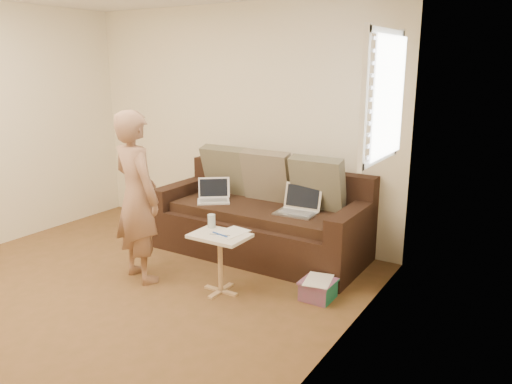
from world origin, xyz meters
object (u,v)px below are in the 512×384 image
laptop_white (213,202)px  person (137,197)px  side_table (220,263)px  laptop_silver (296,214)px  drinking_glass (212,221)px  striped_box (318,289)px  sofa (260,215)px

laptop_white → person: bearing=-133.9°
side_table → laptop_silver: bearing=74.7°
person → side_table: (0.81, 0.15, -0.52)m
laptop_white → drinking_glass: size_ratio=2.83×
drinking_glass → striped_box: drinking_glass is taller
sofa → person: (-0.63, -1.12, 0.36)m
laptop_silver → person: 1.54m
laptop_white → side_table: laptop_white is taller
laptop_silver → person: (-1.07, -1.07, 0.27)m
sofa → laptop_white: bearing=-166.6°
sofa → laptop_silver: bearing=-6.7°
laptop_silver → laptop_white: laptop_silver is taller
laptop_silver → sofa: bearing=170.0°
person → drinking_glass: size_ratio=13.16×
side_table → laptop_white: bearing=129.3°
sofa → laptop_silver: size_ratio=5.60×
striped_box → person: bearing=-163.4°
sofa → drinking_glass: size_ratio=18.33×
person → laptop_white: bearing=-80.2°
sofa → side_table: (0.18, -0.98, -0.16)m
laptop_silver → drinking_glass: drinking_glass is taller
person → side_table: person is taller
laptop_silver → striped_box: bearing=-51.5°
sofa → laptop_white: sofa is taller
person → side_table: size_ratio=2.94×
sofa → person: person is taller
sofa → striped_box: sofa is taller
sofa → striped_box: size_ratio=7.92×
laptop_silver → side_table: size_ratio=0.73×
laptop_silver → striped_box: (0.53, -0.60, -0.43)m
laptop_silver → drinking_glass: size_ratio=3.28×
laptop_white → striped_box: laptop_white is taller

